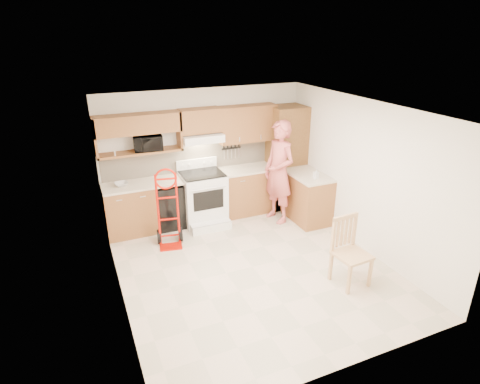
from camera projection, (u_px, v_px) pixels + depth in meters
floor at (252, 267)px, 6.34m from camera, size 4.00×4.50×0.02m
ceiling at (255, 109)px, 5.38m from camera, size 4.00×4.50×0.02m
wall_back at (204, 153)px, 7.78m from camera, size 4.00×0.02×2.50m
wall_front at (350, 276)px, 3.94m from camera, size 4.00×0.02×2.50m
wall_left at (112, 219)px, 5.13m from camera, size 0.02×4.50×2.50m
wall_right at (363, 176)px, 6.60m from camera, size 0.02×4.50×2.50m
backsplash at (205, 156)px, 7.78m from camera, size 3.92×0.03×0.55m
lower_cab_left at (130, 210)px, 7.26m from camera, size 0.90×0.60×0.90m
dishwasher at (171, 204)px, 7.54m from camera, size 0.60×0.60×0.85m
lower_cab_right at (249, 190)px, 8.13m from camera, size 1.14×0.60×0.90m
countertop_left at (145, 183)px, 7.18m from camera, size 1.50×0.63×0.04m
countertop_right at (249, 168)px, 7.95m from camera, size 1.14×0.63×0.04m
cab_return_right at (307, 198)px, 7.76m from camera, size 0.60×1.00×0.90m
countertop_return at (308, 175)px, 7.58m from camera, size 0.63×1.00×0.04m
pantry_tall at (286, 157)px, 8.20m from camera, size 0.70×0.60×2.10m
upper_cab_left at (137, 124)px, 6.89m from camera, size 1.50×0.33×0.34m
upper_shelf_mw at (140, 152)px, 7.09m from camera, size 1.50×0.33×0.04m
upper_cab_center at (200, 120)px, 7.32m from camera, size 0.76×0.33×0.44m
upper_cab_right at (247, 123)px, 7.72m from camera, size 1.14×0.33×0.70m
range_hood at (202, 138)px, 7.39m from camera, size 0.76×0.46×0.14m
knife_strip at (231, 151)px, 7.94m from camera, size 0.40×0.05×0.29m
microwave at (148, 143)px, 7.08m from camera, size 0.53×0.38×0.28m
range at (204, 194)px, 7.57m from camera, size 0.80×1.06×1.18m
person at (279, 172)px, 7.53m from camera, size 0.61×0.80×1.98m
hand_truck at (168, 212)px, 6.75m from camera, size 0.58×0.54×1.27m
dining_chair at (352, 253)px, 5.76m from camera, size 0.50×0.54×1.03m
soap_bottle at (316, 174)px, 7.33m from camera, size 0.10×0.10×0.19m
bowl at (121, 184)px, 7.02m from camera, size 0.26×0.26×0.06m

